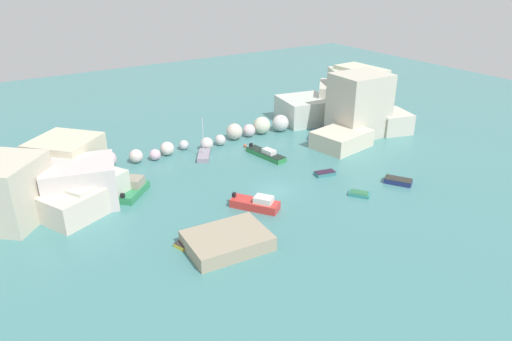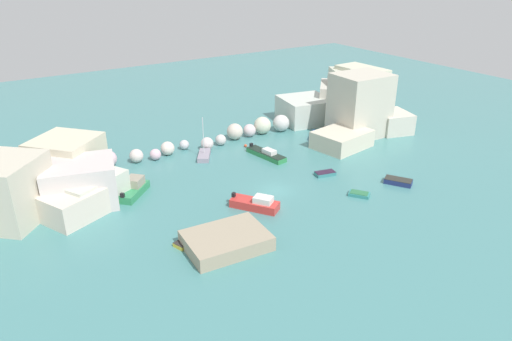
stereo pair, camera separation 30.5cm
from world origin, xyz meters
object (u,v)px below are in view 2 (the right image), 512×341
moored_boat_4 (256,204)px  moored_boat_6 (398,181)px  moored_boat_7 (325,173)px  moored_boat_0 (133,189)px  moored_boat_8 (204,155)px  channel_buoy (246,146)px  moored_boat_5 (187,242)px  moored_boat_1 (314,135)px  moored_boat_3 (266,154)px  stone_dock (226,241)px  moored_boat_2 (359,194)px

moored_boat_4 → moored_boat_6: size_ratio=1.54×
moored_boat_4 → moored_boat_7: bearing=67.2°
moored_boat_0 → moored_boat_4: bearing=-90.5°
moored_boat_6 → moored_boat_8: bearing=-172.6°
channel_buoy → moored_boat_8: moored_boat_8 is taller
moored_boat_5 → moored_boat_6: 28.61m
moored_boat_1 → moored_boat_4: (-20.66, -14.80, 0.29)m
moored_boat_5 → moored_boat_0: bearing=75.4°
moored_boat_3 → moored_boat_0: bearing=-96.3°
moored_boat_5 → moored_boat_1: bearing=11.6°
stone_dock → moored_boat_6: bearing=1.6°
channel_buoy → moored_boat_4: moored_boat_4 is taller
moored_boat_5 → moored_boat_7: size_ratio=0.98×
channel_buoy → moored_boat_4: 19.31m
moored_boat_0 → moored_boat_8: size_ratio=0.86×
channel_buoy → moored_boat_6: 23.46m
moored_boat_2 → moored_boat_4: moored_boat_4 is taller
moored_boat_1 → moored_boat_3: bearing=-28.9°
stone_dock → moored_boat_1: stone_dock is taller
stone_dock → moored_boat_5: size_ratio=2.84×
moored_boat_2 → moored_boat_4: size_ratio=0.49×
moored_boat_2 → moored_boat_4: (-12.20, 4.11, 0.41)m
moored_boat_7 → moored_boat_8: (-10.68, 14.05, 0.12)m
stone_dock → moored_boat_0: 16.60m
stone_dock → moored_boat_8: 23.43m
moored_boat_7 → moored_boat_6: bearing=-36.6°
moored_boat_0 → moored_boat_1: 31.46m
moored_boat_6 → channel_buoy: bearing=173.1°
moored_boat_4 → moored_boat_5: (-9.83, -2.39, -0.40)m
moored_boat_7 → moored_boat_8: size_ratio=0.48×
channel_buoy → moored_boat_4: size_ratio=0.08×
moored_boat_3 → moored_boat_4: moored_boat_4 is taller
channel_buoy → moored_boat_5: 27.12m
moored_boat_1 → moored_boat_6: (-1.96, -19.17, 0.00)m
moored_boat_2 → moored_boat_6: (6.50, -0.26, 0.12)m
stone_dock → channel_buoy: (15.84, 22.09, -0.52)m
moored_boat_0 → moored_boat_5: size_ratio=1.85×
moored_boat_0 → moored_boat_2: (22.78, -15.20, -0.52)m
channel_buoy → moored_boat_5: bearing=-134.3°
channel_buoy → moored_boat_7: (3.50, -14.38, 0.03)m
channel_buoy → moored_boat_0: (-19.67, -5.94, 0.51)m
stone_dock → moored_boat_6: stone_dock is taller
stone_dock → moored_boat_4: moored_boat_4 is taller
channel_buoy → moored_boat_1: size_ratio=0.12×
moored_boat_0 → moored_boat_3: (20.16, 0.97, -0.27)m
channel_buoy → moored_boat_7: bearing=-76.3°
channel_buoy → moored_boat_3: size_ratio=0.06×
moored_boat_4 → moored_boat_5: moored_boat_4 is taller
moored_boat_0 → moored_boat_2: 27.39m
moored_boat_1 → moored_boat_2: 20.71m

